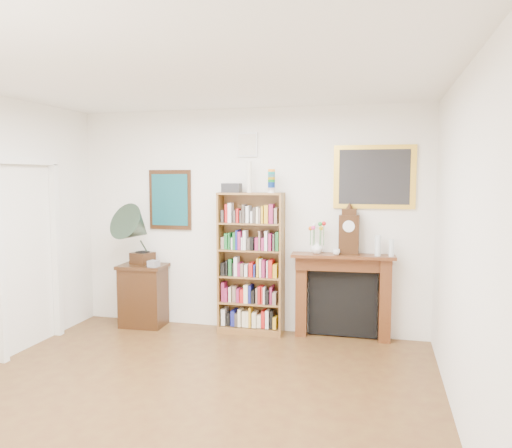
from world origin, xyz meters
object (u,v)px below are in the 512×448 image
Objects in this scene: flower_vase at (317,247)px; gramophone at (137,230)px; bookshelf at (251,255)px; bottle_right at (391,248)px; cd_stack at (154,264)px; side_cabinet at (143,295)px; bottle_left at (378,246)px; teacup at (336,252)px; fireplace at (343,289)px; mantel_clock at (349,232)px.

gramophone is at bearing -175.77° from flower_vase.
bottle_right is (1.68, 0.01, 0.15)m from bookshelf.
side_cabinet is at bearing 152.43° from cd_stack.
bookshelf is 13.36× the size of flower_vase.
cd_stack is at bearing -176.02° from bottle_left.
flower_vase is 0.25m from teacup.
flower_vase is (2.29, 0.17, -0.16)m from gramophone.
fireplace is at bearing 8.71° from flower_vase.
cd_stack is at bearing 10.10° from gramophone.
bookshelf is 2.51× the size of gramophone.
side_cabinet is at bearing -178.55° from bottle_right.
bottle_left is at bearing -6.26° from mantel_clock.
bookshelf is 1.63× the size of fireplace.
side_cabinet is at bearing -179.16° from teacup.
mantel_clock reaches higher than bottle_right.
flower_vase is at bearing 0.13° from side_cabinet.
bookshelf is at bearing 23.94° from gramophone.
gramophone is 3.36× the size of bottle_left.
bottle_right is at bearing -10.63° from fireplace.
bookshelf is at bearing 179.75° from fireplace.
teacup is (2.29, 0.14, 0.21)m from cd_stack.
flower_vase reaches higher than fireplace.
cd_stack is at bearing -174.32° from flower_vase.
bookshelf is 1.69m from bottle_right.
side_cabinet is 3.06m from bottle_left.
bottle_left is (2.76, 0.19, 0.30)m from cd_stack.
gramophone is 9.16× the size of teacup.
teacup is at bearing -145.13° from mantel_clock.
bottle_left reaches higher than cd_stack.
gramophone is 4.03× the size of bottle_right.
bottle_right is at bearing -2.18° from bottle_left.
side_cabinet is 3.20m from bottle_right.
bottle_right is at bearing -1.31° from bookshelf.
bottle_left is (0.40, -0.06, 0.55)m from fireplace.
bottle_left is (1.53, 0.01, 0.17)m from bookshelf.
bookshelf reaches higher than teacup.
fireplace is 0.69m from bottle_left.
fireplace reaches higher than cd_stack.
flower_vase is 1.72× the size of teacup.
mantel_clock is 3.59× the size of flower_vase.
teacup is 0.44× the size of bottle_right.
teacup is at bearing -3.47° from bookshelf.
bottle_left reaches higher than teacup.
bottle_left reaches higher than side_cabinet.
fireplace is at bearing 173.32° from bottle_right.
flower_vase is (-0.31, -0.05, 0.51)m from fireplace.
gramophone reaches higher than flower_vase.
cd_stack is at bearing -29.89° from side_cabinet.
cd_stack is at bearing -177.87° from fireplace.
bottle_right is at bearing 3.88° from teacup.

